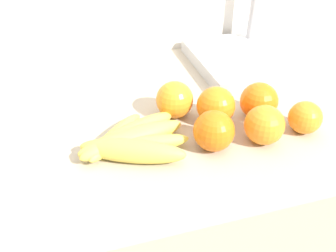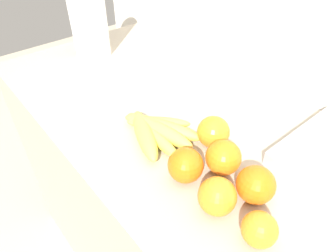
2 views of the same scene
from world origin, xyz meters
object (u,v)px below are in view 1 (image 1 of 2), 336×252
(orange_back_right, at_px, (259,101))
(orange_center, at_px, (214,131))
(sink_basin, at_px, (266,55))
(orange_right, at_px, (216,106))
(orange_front, at_px, (264,125))
(orange_far_right, at_px, (305,118))
(orange_back_left, at_px, (175,100))
(banana_bunch, at_px, (130,141))

(orange_back_right, xyz_separation_m, orange_center, (-0.13, -0.07, -0.00))
(orange_back_right, distance_m, sink_basin, 0.28)
(orange_right, distance_m, orange_front, 0.10)
(orange_center, distance_m, orange_front, 0.10)
(orange_right, bearing_deg, orange_far_right, -26.85)
(orange_back_left, bearing_deg, orange_right, -32.17)
(banana_bunch, distance_m, sink_basin, 0.50)
(orange_right, distance_m, sink_basin, 0.33)
(orange_right, xyz_separation_m, sink_basin, (0.24, 0.23, -0.02))
(orange_center, xyz_separation_m, orange_far_right, (0.19, -0.00, -0.01))
(orange_back_left, bearing_deg, sink_basin, 30.34)
(orange_back_left, bearing_deg, orange_front, -44.31)
(banana_bunch, bearing_deg, orange_back_left, 38.14)
(orange_back_left, xyz_separation_m, orange_front, (0.13, -0.13, -0.00))
(banana_bunch, bearing_deg, orange_front, -9.98)
(orange_back_left, xyz_separation_m, orange_right, (0.07, -0.05, 0.00))
(orange_far_right, height_order, sink_basin, sink_basin)
(orange_front, relative_size, sink_basin, 0.19)
(orange_far_right, xyz_separation_m, orange_front, (-0.09, -0.01, 0.01))
(orange_back_right, relative_size, orange_back_left, 1.00)
(banana_bunch, distance_m, orange_right, 0.19)
(orange_back_right, xyz_separation_m, orange_far_right, (0.06, -0.07, -0.01))
(orange_right, bearing_deg, orange_front, -54.15)
(orange_back_right, relative_size, orange_far_right, 1.20)
(banana_bunch, relative_size, orange_front, 2.82)
(orange_back_right, bearing_deg, orange_back_left, 161.89)
(orange_center, xyz_separation_m, orange_right, (0.04, 0.08, 0.00))
(orange_back_right, bearing_deg, sink_basin, 57.74)
(orange_back_left, bearing_deg, orange_far_right, -28.61)
(orange_right, bearing_deg, banana_bunch, -167.12)
(orange_front, height_order, sink_basin, sink_basin)
(orange_center, relative_size, sink_basin, 0.19)
(orange_far_right, bearing_deg, orange_right, 153.15)
(banana_bunch, distance_m, orange_back_right, 0.28)
(orange_back_right, distance_m, orange_center, 0.14)
(sink_basin, bearing_deg, orange_back_left, -149.66)
(orange_center, relative_size, orange_right, 0.98)
(orange_back_left, distance_m, orange_front, 0.19)
(banana_bunch, relative_size, sink_basin, 0.54)
(orange_back_right, bearing_deg, orange_right, 174.97)
(orange_far_right, bearing_deg, sink_basin, 74.26)
(orange_far_right, bearing_deg, orange_back_left, 151.39)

